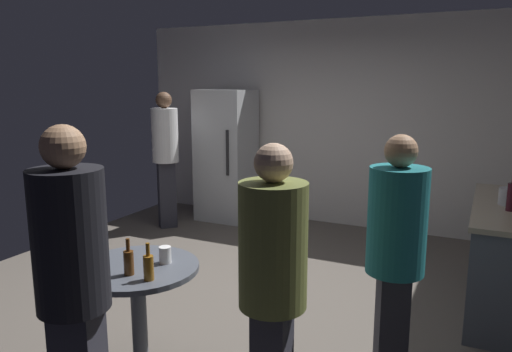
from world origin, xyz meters
The scene contains 14 objects.
ground_plane centered at (0.00, 0.00, -0.05)m, with size 5.20×5.20×0.10m, color #5B544C.
wall_back centered at (0.00, 2.63, 1.35)m, with size 5.32×0.06×2.70m, color silver.
refrigerator centered at (-1.24, 2.20, 0.90)m, with size 0.70×0.68×1.80m.
kitchen_counter centered at (2.28, 0.78, 0.45)m, with size 0.64×1.69×0.90m.
kettle centered at (2.23, 0.77, 0.97)m, with size 0.24×0.17×0.18m.
wine_bottle_on_counter centered at (2.24, 0.56, 1.02)m, with size 0.08×0.08×0.31m.
foreground_table centered at (0.06, -1.31, 0.63)m, with size 0.80×0.80×0.73m.
beer_bottle_amber centered at (0.28, -1.46, 0.82)m, with size 0.06×0.06×0.23m.
beer_bottle_brown centered at (0.12, -1.45, 0.82)m, with size 0.06×0.06×0.23m.
plastic_cup_white centered at (0.20, -1.19, 0.79)m, with size 0.08×0.08×0.11m, color white.
person_in_white_shirt centered at (-1.74, 1.47, 1.05)m, with size 0.48×0.48×1.78m.
person_in_teal_shirt centered at (1.60, -0.85, 0.94)m, with size 0.43×0.43×1.61m.
person_in_black_shirt centered at (0.34, -2.09, 1.00)m, with size 0.40×0.40×1.71m.
person_in_olive_shirt centered at (1.13, -1.57, 0.94)m, with size 0.38×0.38×1.61m.
Camera 1 is at (2.04, -3.64, 1.89)m, focal length 34.05 mm.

